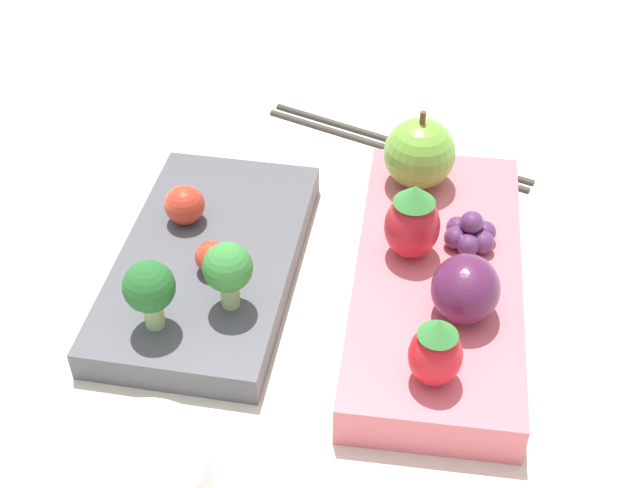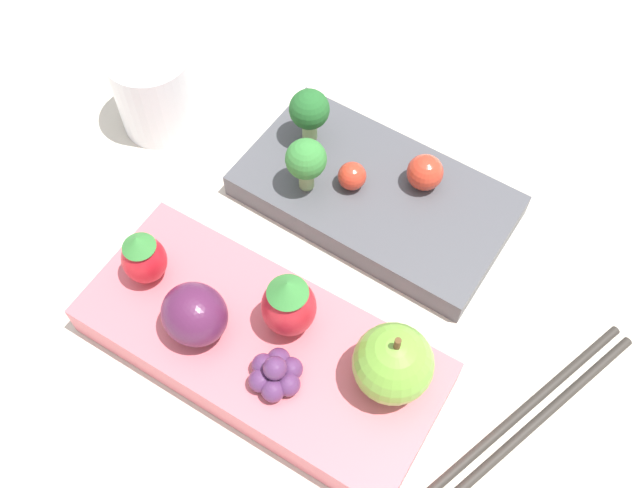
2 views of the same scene
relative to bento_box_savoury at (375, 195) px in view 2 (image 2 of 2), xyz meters
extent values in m
plane|color=beige|center=(0.01, -0.07, -0.01)|extent=(4.00, 4.00, 0.00)
cube|color=#4C4C51|center=(0.00, 0.00, 0.00)|extent=(0.20, 0.12, 0.02)
cube|color=#DB6670|center=(0.01, -0.14, 0.00)|extent=(0.24, 0.12, 0.03)
cylinder|color=#93B770|center=(-0.07, 0.01, 0.02)|extent=(0.01, 0.01, 0.02)
sphere|color=#236028|center=(-0.07, 0.01, 0.04)|extent=(0.03, 0.03, 0.03)
cylinder|color=#93B770|center=(-0.04, -0.03, 0.02)|extent=(0.01, 0.01, 0.02)
sphere|color=#388438|center=(-0.04, -0.03, 0.04)|extent=(0.03, 0.03, 0.03)
sphere|color=red|center=(0.02, 0.02, 0.02)|extent=(0.03, 0.03, 0.03)
sphere|color=red|center=(-0.01, -0.01, 0.02)|extent=(0.02, 0.02, 0.02)
sphere|color=#70A838|center=(0.09, -0.11, 0.04)|extent=(0.05, 0.05, 0.05)
cylinder|color=brown|center=(0.09, -0.11, 0.07)|extent=(0.00, 0.00, 0.01)
ellipsoid|color=red|center=(0.02, -0.12, 0.04)|extent=(0.03, 0.03, 0.04)
cone|color=#388438|center=(0.02, -0.12, 0.06)|extent=(0.02, 0.02, 0.01)
ellipsoid|color=red|center=(-0.07, -0.15, 0.04)|extent=(0.03, 0.03, 0.04)
cone|color=#388438|center=(-0.07, -0.15, 0.06)|extent=(0.02, 0.02, 0.01)
ellipsoid|color=#511E42|center=(-0.02, -0.16, 0.04)|extent=(0.04, 0.04, 0.04)
sphere|color=#562D5B|center=(0.05, -0.16, 0.02)|extent=(0.01, 0.01, 0.01)
sphere|color=#562D5B|center=(0.04, -0.15, 0.02)|extent=(0.01, 0.01, 0.01)
sphere|color=#562D5B|center=(0.03, -0.15, 0.02)|extent=(0.01, 0.01, 0.01)
sphere|color=#562D5B|center=(0.03, -0.16, 0.02)|extent=(0.01, 0.01, 0.01)
sphere|color=#562D5B|center=(0.03, -0.16, 0.02)|extent=(0.01, 0.01, 0.01)
sphere|color=#562D5B|center=(0.04, -0.16, 0.02)|extent=(0.01, 0.01, 0.01)
sphere|color=#562D5B|center=(0.04, -0.16, 0.03)|extent=(0.01, 0.01, 0.01)
cylinder|color=white|center=(-0.18, -0.04, 0.02)|extent=(0.06, 0.06, 0.07)
cylinder|color=#332D28|center=(0.17, -0.09, -0.01)|extent=(0.06, 0.21, 0.01)
cylinder|color=#332D28|center=(0.16, -0.09, -0.01)|extent=(0.06, 0.21, 0.01)
camera|label=1|loc=(-0.38, -0.17, 0.38)|focal=50.00mm
camera|label=2|loc=(0.16, -0.26, 0.42)|focal=40.00mm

